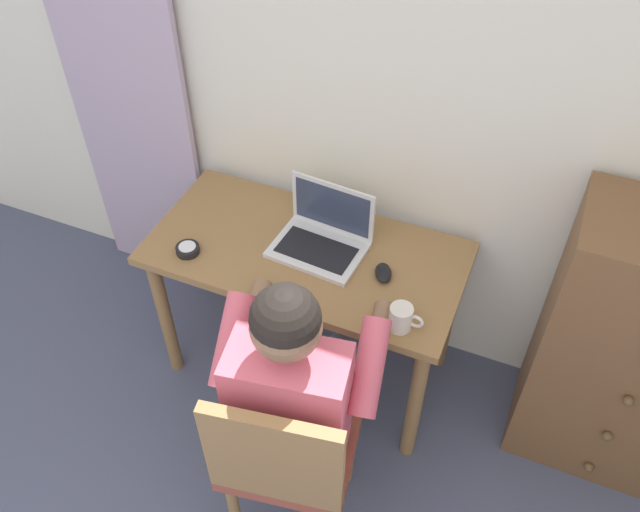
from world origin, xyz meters
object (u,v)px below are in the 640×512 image
dresser (633,353)px  desk (306,270)px  desk_clock (188,249)px  person_seated (300,377)px  computer_mouse (383,273)px  coffee_mug (402,318)px  chair (286,456)px  laptop (323,235)px

dresser → desk: bearing=-175.0°
desk_clock → person_seated: bearing=-29.0°
computer_mouse → coffee_mug: coffee_mug is taller
dresser → person_seated: size_ratio=0.94×
desk → computer_mouse: computer_mouse is taller
chair → computer_mouse: 0.73m
desk_clock → desk: bearing=24.0°
laptop → coffee_mug: bearing=-34.2°
desk → dresser: bearing=5.0°
dresser → computer_mouse: dresser is taller
person_seated → computer_mouse: size_ratio=12.17×
dresser → coffee_mug: size_ratio=9.54×
person_seated → computer_mouse: bearing=78.0°
laptop → computer_mouse: (0.27, -0.07, -0.04)m
desk → computer_mouse: bearing=-2.4°
dresser → coffee_mug: bearing=-157.2°
chair → person_seated: person_seated is taller
chair → coffee_mug: chair is taller
dresser → chair: bearing=-140.6°
computer_mouse → coffee_mug: size_ratio=0.83×
dresser → desk_clock: 1.66m
laptop → coffee_mug: size_ratio=2.99×
computer_mouse → person_seated: bearing=-125.3°
laptop → chair: bearing=-76.2°
laptop → computer_mouse: laptop is taller
dresser → coffee_mug: (-0.77, -0.32, 0.19)m
person_seated → chair: bearing=-81.6°
laptop → desk_clock: 0.51m
desk_clock → dresser: bearing=10.0°
computer_mouse → dresser: bearing=-15.7°
person_seated → laptop: person_seated is taller
chair → desk: bearing=108.3°
dresser → laptop: dresser is taller
chair → computer_mouse: size_ratio=8.99×
desk → person_seated: (0.21, -0.52, 0.08)m
desk → dresser: (1.22, 0.11, -0.04)m
person_seated → dresser: bearing=31.8°
dresser → person_seated: 1.20m
laptop → computer_mouse: size_ratio=3.59×
desk → desk_clock: 0.46m
chair → laptop: (-0.18, 0.75, 0.26)m
person_seated → desk_clock: size_ratio=13.52×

